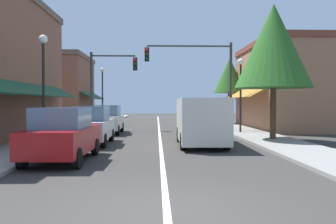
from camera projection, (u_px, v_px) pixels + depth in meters
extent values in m
plane|color=#33302D|center=(159.00, 131.00, 24.40)|extent=(80.00, 80.00, 0.00)
cube|color=gray|center=(78.00, 130.00, 24.23)|extent=(2.60, 56.00, 0.12)
cube|color=gray|center=(239.00, 130.00, 24.58)|extent=(2.60, 56.00, 0.12)
cube|color=silver|center=(159.00, 131.00, 24.40)|extent=(0.14, 52.00, 0.01)
cube|color=slate|center=(25.00, 113.00, 18.15)|extent=(0.08, 10.64, 1.80)
cube|color=#194C2D|center=(37.00, 89.00, 18.14)|extent=(1.27, 11.76, 0.73)
cube|color=slate|center=(43.00, 46.00, 21.13)|extent=(0.08, 1.10, 1.30)
cube|color=#9E6B4C|center=(286.00, 89.00, 26.62)|extent=(5.30, 10.00, 5.89)
cube|color=brown|center=(287.00, 46.00, 26.54)|extent=(5.50, 10.20, 0.40)
cube|color=slate|center=(252.00, 110.00, 26.58)|extent=(0.08, 7.60, 1.80)
cube|color=olive|center=(243.00, 94.00, 26.53)|extent=(1.27, 8.40, 0.73)
cube|color=slate|center=(260.00, 69.00, 24.31)|extent=(0.08, 1.10, 1.30)
cube|color=slate|center=(244.00, 74.00, 28.71)|extent=(0.08, 1.10, 1.30)
cube|color=brown|center=(58.00, 91.00, 34.01)|extent=(5.37, 8.00, 5.98)
cube|color=brown|center=(58.00, 58.00, 33.93)|extent=(5.57, 8.20, 0.40)
cube|color=slate|center=(86.00, 108.00, 34.14)|extent=(0.08, 6.08, 1.80)
cube|color=#194C2D|center=(93.00, 96.00, 34.13)|extent=(1.27, 6.72, 0.73)
cube|color=slate|center=(82.00, 76.00, 32.30)|extent=(0.08, 1.10, 1.30)
cube|color=slate|center=(90.00, 79.00, 35.82)|extent=(0.08, 1.10, 1.30)
cube|color=maroon|center=(63.00, 140.00, 11.76)|extent=(1.81, 4.14, 0.80)
cube|color=slate|center=(62.00, 118.00, 11.64)|extent=(1.57, 2.03, 0.66)
cylinder|color=black|center=(52.00, 147.00, 13.12)|extent=(0.21, 0.62, 0.62)
cylinder|color=black|center=(95.00, 147.00, 13.13)|extent=(0.21, 0.62, 0.62)
cylinder|color=black|center=(22.00, 158.00, 10.41)|extent=(0.21, 0.62, 0.62)
cylinder|color=black|center=(77.00, 158.00, 10.43)|extent=(0.21, 0.62, 0.62)
cube|color=#B7BABF|center=(91.00, 129.00, 16.49)|extent=(1.74, 4.11, 0.80)
cube|color=slate|center=(90.00, 113.00, 16.37)|extent=(1.53, 2.01, 0.66)
cylinder|color=black|center=(79.00, 135.00, 17.82)|extent=(0.20, 0.62, 0.62)
cylinder|color=black|center=(111.00, 135.00, 17.88)|extent=(0.20, 0.62, 0.62)
cylinder|color=black|center=(66.00, 141.00, 15.12)|extent=(0.20, 0.62, 0.62)
cylinder|color=black|center=(104.00, 141.00, 15.18)|extent=(0.20, 0.62, 0.62)
cube|color=silver|center=(107.00, 122.00, 22.29)|extent=(1.73, 4.11, 0.80)
cube|color=slate|center=(107.00, 110.00, 22.17)|extent=(1.53, 2.00, 0.66)
cylinder|color=black|center=(98.00, 127.00, 23.62)|extent=(0.20, 0.62, 0.62)
cylinder|color=black|center=(122.00, 127.00, 23.68)|extent=(0.20, 0.62, 0.62)
cylinder|color=black|center=(90.00, 130.00, 20.92)|extent=(0.20, 0.62, 0.62)
cylinder|color=black|center=(118.00, 130.00, 20.97)|extent=(0.20, 0.62, 0.62)
cube|color=beige|center=(201.00, 120.00, 16.10)|extent=(2.03, 5.03, 1.90)
cube|color=slate|center=(196.00, 109.00, 18.49)|extent=(1.73, 0.30, 0.84)
cube|color=black|center=(195.00, 130.00, 18.70)|extent=(1.86, 0.23, 0.24)
cylinder|color=black|center=(179.00, 134.00, 17.66)|extent=(0.25, 0.72, 0.72)
cylinder|color=black|center=(215.00, 134.00, 17.69)|extent=(0.25, 0.72, 0.72)
cylinder|color=black|center=(183.00, 141.00, 14.56)|extent=(0.25, 0.72, 0.72)
cylinder|color=black|center=(226.00, 141.00, 14.59)|extent=(0.25, 0.72, 0.72)
cylinder|color=#333333|center=(231.00, 87.00, 24.07)|extent=(0.18, 0.18, 5.95)
cylinder|color=#333333|center=(189.00, 46.00, 23.91)|extent=(5.62, 0.12, 0.12)
cube|color=black|center=(147.00, 54.00, 23.66)|extent=(0.30, 0.24, 0.90)
sphere|color=red|center=(147.00, 50.00, 23.52)|extent=(0.20, 0.20, 0.20)
sphere|color=#3D2D0C|center=(147.00, 54.00, 23.53)|extent=(0.20, 0.20, 0.20)
sphere|color=#0C3316|center=(147.00, 58.00, 23.54)|extent=(0.20, 0.20, 0.20)
cylinder|color=#333333|center=(91.00, 91.00, 25.44)|extent=(0.18, 0.18, 5.50)
cylinder|color=#333333|center=(113.00, 56.00, 25.42)|extent=(3.11, 0.12, 0.12)
cube|color=black|center=(135.00, 64.00, 25.31)|extent=(0.30, 0.24, 0.90)
sphere|color=red|center=(135.00, 60.00, 25.17)|extent=(0.20, 0.20, 0.20)
sphere|color=#3D2D0C|center=(135.00, 64.00, 25.18)|extent=(0.20, 0.20, 0.20)
sphere|color=#0C3316|center=(135.00, 68.00, 25.19)|extent=(0.20, 0.20, 0.20)
cylinder|color=black|center=(44.00, 96.00, 14.97)|extent=(0.12, 0.12, 4.39)
sphere|color=white|center=(43.00, 39.00, 14.90)|extent=(0.36, 0.36, 0.36)
cylinder|color=black|center=(241.00, 99.00, 22.06)|extent=(0.12, 0.12, 4.26)
sphere|color=white|center=(241.00, 62.00, 22.00)|extent=(0.36, 0.36, 0.36)
cylinder|color=black|center=(102.00, 99.00, 30.79)|extent=(0.12, 0.12, 4.55)
sphere|color=white|center=(102.00, 70.00, 30.73)|extent=(0.36, 0.36, 0.36)
cylinder|color=#4C331E|center=(273.00, 109.00, 17.92)|extent=(0.30, 0.30, 3.23)
cone|color=#285B21|center=(273.00, 46.00, 17.84)|extent=(3.81, 3.81, 4.19)
cylinder|color=#4C331E|center=(230.00, 106.00, 31.34)|extent=(0.30, 0.30, 3.20)
cone|color=#285B21|center=(230.00, 75.00, 31.26)|extent=(2.79, 2.79, 3.07)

